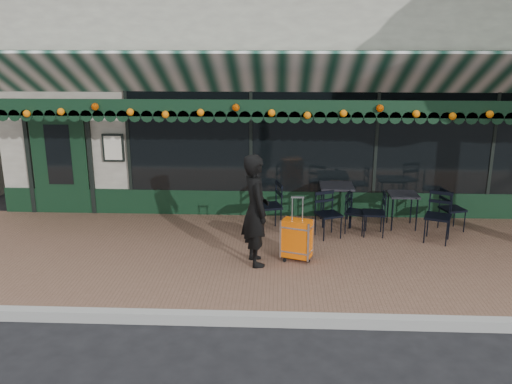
{
  "coord_description": "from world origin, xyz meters",
  "views": [
    {
      "loc": [
        -0.43,
        -6.33,
        3.56
      ],
      "look_at": [
        -0.79,
        1.6,
        1.3
      ],
      "focal_mm": 38.0,
      "sensor_mm": 36.0,
      "label": 1
    }
  ],
  "objects_px": {
    "cafe_table_a": "(403,197)",
    "chair_b_front": "(328,215)",
    "chair_a_front": "(438,217)",
    "chair_b_right": "(356,213)",
    "suitcase": "(297,239)",
    "chair_a_right": "(452,209)",
    "chair_b_left": "(268,207)",
    "cafe_table_b": "(337,189)",
    "woman": "(256,210)",
    "chair_a_left": "(374,213)"
  },
  "relations": [
    {
      "from": "cafe_table_a",
      "to": "chair_b_front",
      "type": "xyz_separation_m",
      "value": [
        -1.42,
        -0.59,
        -0.18
      ]
    },
    {
      "from": "chair_a_front",
      "to": "chair_b_right",
      "type": "distance_m",
      "value": 1.4
    },
    {
      "from": "chair_b_right",
      "to": "suitcase",
      "type": "bearing_deg",
      "value": 160.58
    },
    {
      "from": "chair_b_right",
      "to": "chair_a_right",
      "type": "bearing_deg",
      "value": -62.49
    },
    {
      "from": "chair_a_right",
      "to": "chair_b_right",
      "type": "distance_m",
      "value": 1.79
    },
    {
      "from": "chair_a_right",
      "to": "chair_b_left",
      "type": "distance_m",
      "value": 3.37
    },
    {
      "from": "cafe_table_a",
      "to": "cafe_table_b",
      "type": "bearing_deg",
      "value": 173.46
    },
    {
      "from": "cafe_table_b",
      "to": "chair_b_left",
      "type": "xyz_separation_m",
      "value": [
        -1.27,
        -0.44,
        -0.23
      ]
    },
    {
      "from": "chair_b_right",
      "to": "chair_b_front",
      "type": "bearing_deg",
      "value": 135.61
    },
    {
      "from": "woman",
      "to": "chair_a_front",
      "type": "distance_m",
      "value": 3.32
    },
    {
      "from": "chair_a_right",
      "to": "cafe_table_b",
      "type": "bearing_deg",
      "value": 66.69
    },
    {
      "from": "chair_b_front",
      "to": "chair_a_left",
      "type": "bearing_deg",
      "value": -13.61
    },
    {
      "from": "woman",
      "to": "chair_b_left",
      "type": "relative_size",
      "value": 1.91
    },
    {
      "from": "chair_a_left",
      "to": "chair_a_right",
      "type": "xyz_separation_m",
      "value": [
        1.48,
        0.32,
        -0.0
      ]
    },
    {
      "from": "chair_a_right",
      "to": "chair_b_front",
      "type": "relative_size",
      "value": 0.98
    },
    {
      "from": "chair_a_right",
      "to": "chair_b_left",
      "type": "xyz_separation_m",
      "value": [
        -3.37,
        -0.17,
        0.06
      ]
    },
    {
      "from": "cafe_table_a",
      "to": "chair_a_left",
      "type": "relative_size",
      "value": 0.81
    },
    {
      "from": "chair_a_left",
      "to": "chair_b_front",
      "type": "bearing_deg",
      "value": -76.63
    },
    {
      "from": "cafe_table_a",
      "to": "chair_b_right",
      "type": "bearing_deg",
      "value": -158.56
    },
    {
      "from": "chair_a_front",
      "to": "woman",
      "type": "bearing_deg",
      "value": -138.35
    },
    {
      "from": "cafe_table_a",
      "to": "chair_b_front",
      "type": "bearing_deg",
      "value": -157.24
    },
    {
      "from": "cafe_table_b",
      "to": "chair_b_left",
      "type": "relative_size",
      "value": 0.83
    },
    {
      "from": "suitcase",
      "to": "chair_a_left",
      "type": "relative_size",
      "value": 1.29
    },
    {
      "from": "cafe_table_b",
      "to": "chair_a_left",
      "type": "bearing_deg",
      "value": -44.16
    },
    {
      "from": "chair_a_left",
      "to": "chair_b_left",
      "type": "xyz_separation_m",
      "value": [
        -1.88,
        0.15,
        0.05
      ]
    },
    {
      "from": "chair_b_front",
      "to": "woman",
      "type": "bearing_deg",
      "value": -158.43
    },
    {
      "from": "woman",
      "to": "chair_a_left",
      "type": "height_order",
      "value": "woman"
    },
    {
      "from": "chair_b_left",
      "to": "chair_b_right",
      "type": "xyz_separation_m",
      "value": [
        1.59,
        -0.05,
        -0.08
      ]
    },
    {
      "from": "suitcase",
      "to": "cafe_table_b",
      "type": "height_order",
      "value": "suitcase"
    },
    {
      "from": "chair_a_left",
      "to": "chair_b_right",
      "type": "bearing_deg",
      "value": -106.04
    },
    {
      "from": "chair_a_front",
      "to": "chair_b_left",
      "type": "height_order",
      "value": "chair_b_left"
    },
    {
      "from": "chair_b_left",
      "to": "chair_b_right",
      "type": "height_order",
      "value": "chair_b_left"
    },
    {
      "from": "suitcase",
      "to": "chair_b_front",
      "type": "xyz_separation_m",
      "value": [
        0.59,
        1.08,
        0.06
      ]
    },
    {
      "from": "woman",
      "to": "chair_b_front",
      "type": "xyz_separation_m",
      "value": [
        1.23,
        1.23,
        -0.47
      ]
    },
    {
      "from": "cafe_table_a",
      "to": "cafe_table_b",
      "type": "distance_m",
      "value": 1.23
    },
    {
      "from": "cafe_table_b",
      "to": "chair_b_front",
      "type": "height_order",
      "value": "chair_b_front"
    },
    {
      "from": "woman",
      "to": "cafe_table_a",
      "type": "height_order",
      "value": "woman"
    },
    {
      "from": "cafe_table_b",
      "to": "chair_b_right",
      "type": "height_order",
      "value": "cafe_table_b"
    },
    {
      "from": "cafe_table_a",
      "to": "woman",
      "type": "bearing_deg",
      "value": -145.46
    },
    {
      "from": "woman",
      "to": "chair_a_right",
      "type": "height_order",
      "value": "woman"
    },
    {
      "from": "chair_b_right",
      "to": "woman",
      "type": "bearing_deg",
      "value": 150.64
    },
    {
      "from": "cafe_table_b",
      "to": "chair_b_front",
      "type": "relative_size",
      "value": 0.93
    },
    {
      "from": "cafe_table_a",
      "to": "chair_b_front",
      "type": "distance_m",
      "value": 1.55
    },
    {
      "from": "chair_a_right",
      "to": "chair_b_front",
      "type": "xyz_separation_m",
      "value": [
        -2.3,
        -0.46,
        0.01
      ]
    },
    {
      "from": "chair_a_left",
      "to": "chair_b_left",
      "type": "relative_size",
      "value": 0.88
    },
    {
      "from": "suitcase",
      "to": "chair_a_left",
      "type": "height_order",
      "value": "suitcase"
    },
    {
      "from": "chair_a_front",
      "to": "chair_b_right",
      "type": "relative_size",
      "value": 1.16
    },
    {
      "from": "suitcase",
      "to": "chair_b_right",
      "type": "bearing_deg",
      "value": 69.65
    },
    {
      "from": "cafe_table_a",
      "to": "chair_b_left",
      "type": "height_order",
      "value": "chair_b_left"
    },
    {
      "from": "cafe_table_b",
      "to": "chair_a_left",
      "type": "height_order",
      "value": "chair_a_left"
    }
  ]
}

